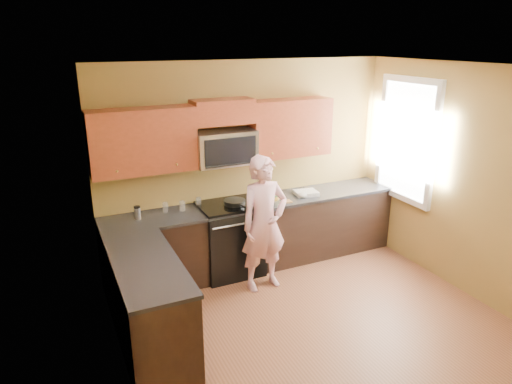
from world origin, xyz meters
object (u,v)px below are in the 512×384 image
woman (264,224)px  stove (230,238)px  butter_tub (274,200)px  travel_mug (138,219)px  microwave (225,164)px  frying_pan (235,204)px

woman → stove: bearing=110.2°
butter_tub → travel_mug: travel_mug is taller
woman → travel_mug: bearing=152.8°
microwave → frying_pan: microwave is taller
woman → butter_tub: size_ratio=12.71×
travel_mug → frying_pan: bearing=-4.3°
woman → frying_pan: woman is taller
frying_pan → microwave: bearing=101.7°
butter_tub → microwave: bearing=167.7°
stove → travel_mug: bearing=177.1°
microwave → frying_pan: size_ratio=1.57×
stove → microwave: size_ratio=1.25×
stove → travel_mug: (-1.14, 0.06, 0.45)m
stove → woman: bearing=-65.6°
butter_tub → frying_pan: bearing=-178.2°
stove → butter_tub: butter_tub is taller
microwave → woman: (0.24, -0.65, -0.61)m
microwave → butter_tub: (0.63, -0.14, -0.53)m
butter_tub → travel_mug: bearing=177.7°
stove → microwave: 0.98m
microwave → travel_mug: bearing=-176.7°
microwave → butter_tub: size_ratio=5.77×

